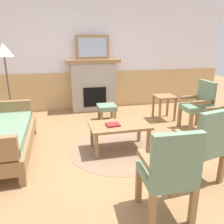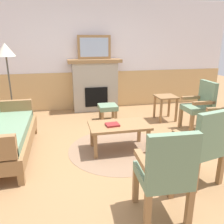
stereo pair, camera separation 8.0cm
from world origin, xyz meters
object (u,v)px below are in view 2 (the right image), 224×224
(footstool, at_px, (108,108))
(couch, at_px, (3,132))
(fireplace, at_px, (95,85))
(framed_picture, at_px, (94,47))
(armchair_by_window_left, at_px, (201,104))
(armchair_front_center, at_px, (203,143))
(side_table, at_px, (166,101))
(floor_lamp_by_couch, at_px, (6,55))
(coffee_table, at_px, (119,127))
(book_on_table, at_px, (112,125))
(armchair_front_left, at_px, (166,171))

(footstool, bearing_deg, couch, -145.66)
(fireplace, relative_size, framed_picture, 1.62)
(framed_picture, relative_size, armchair_by_window_left, 0.82)
(armchair_by_window_left, height_order, armchair_front_center, same)
(side_table, height_order, floor_lamp_by_couch, floor_lamp_by_couch)
(fireplace, distance_m, coffee_table, 2.34)
(book_on_table, bearing_deg, armchair_front_center, -50.62)
(coffee_table, height_order, side_table, side_table)
(framed_picture, distance_m, floor_lamp_by_couch, 2.00)
(couch, height_order, side_table, couch)
(fireplace, height_order, framed_picture, framed_picture)
(couch, bearing_deg, book_on_table, -6.34)
(fireplace, bearing_deg, armchair_by_window_left, -45.19)
(book_on_table, distance_m, armchair_by_window_left, 1.96)
(armchair_by_window_left, xyz_separation_m, side_table, (-0.39, 0.72, -0.10))
(armchair_by_window_left, xyz_separation_m, armchair_front_left, (-1.70, -2.09, 0.00))
(framed_picture, bearing_deg, armchair_by_window_left, -45.19)
(fireplace, distance_m, framed_picture, 0.91)
(book_on_table, bearing_deg, coffee_table, 15.36)
(coffee_table, bearing_deg, framed_picture, 91.14)
(footstool, height_order, armchair_front_left, armchair_front_left)
(fireplace, xyz_separation_m, armchair_front_center, (0.81, -3.44, -0.11))
(framed_picture, relative_size, book_on_table, 3.88)
(armchair_front_center, bearing_deg, footstool, 104.69)
(couch, height_order, armchair_front_center, same)
(book_on_table, bearing_deg, armchair_front_left, -83.35)
(footstool, height_order, armchair_front_center, armchair_front_center)
(framed_picture, xyz_separation_m, side_table, (1.42, -1.10, -1.13))
(armchair_front_left, xyz_separation_m, side_table, (1.31, 2.81, -0.10))
(couch, distance_m, side_table, 3.33)
(fireplace, bearing_deg, side_table, -37.83)
(armchair_by_window_left, height_order, side_table, armchair_by_window_left)
(armchair_by_window_left, relative_size, armchair_front_left, 1.00)
(side_table, bearing_deg, footstool, 170.45)
(framed_picture, height_order, footstool, framed_picture)
(book_on_table, distance_m, footstool, 1.50)
(couch, bearing_deg, fireplace, 51.39)
(fireplace, height_order, coffee_table, fireplace)
(framed_picture, height_order, armchair_by_window_left, framed_picture)
(couch, xyz_separation_m, floor_lamp_by_couch, (-0.10, 1.37, 1.05))
(armchair_by_window_left, bearing_deg, footstool, 150.68)
(armchair_by_window_left, distance_m, floor_lamp_by_couch, 3.89)
(footstool, bearing_deg, framed_picture, 99.34)
(armchair_front_center, bearing_deg, coffee_table, 124.62)
(armchair_front_left, distance_m, armchair_front_center, 0.85)
(side_table, bearing_deg, couch, -161.25)
(armchair_front_left, height_order, floor_lamp_by_couch, floor_lamp_by_couch)
(fireplace, distance_m, armchair_by_window_left, 2.57)
(footstool, distance_m, floor_lamp_by_couch, 2.30)
(book_on_table, height_order, side_table, side_table)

